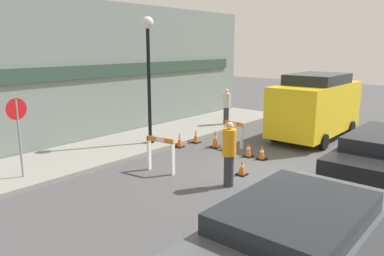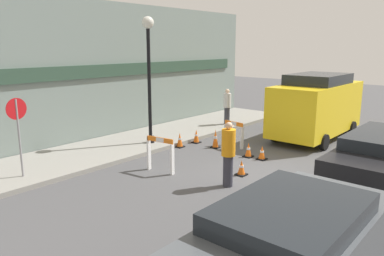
{
  "view_description": "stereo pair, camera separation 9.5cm",
  "coord_description": "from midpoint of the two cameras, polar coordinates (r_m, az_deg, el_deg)",
  "views": [
    {
      "loc": [
        -9.52,
        -4.81,
        3.79
      ],
      "look_at": [
        0.12,
        3.3,
        1.0
      ],
      "focal_mm": 35.0,
      "sensor_mm": 36.0,
      "label": 1
    },
    {
      "loc": [
        -9.46,
        -4.88,
        3.79
      ],
      "look_at": [
        0.12,
        3.3,
        1.0
      ],
      "focal_mm": 35.0,
      "sensor_mm": 36.0,
      "label": 2
    }
  ],
  "objects": [
    {
      "name": "ground_plane",
      "position": [
        11.3,
        12.37,
        -7.39
      ],
      "size": [
        60.0,
        60.0,
        0.0
      ],
      "primitive_type": "plane",
      "color": "#4C4C4F"
    },
    {
      "name": "person_worker",
      "position": [
        10.16,
        5.41,
        -3.7
      ],
      "size": [
        0.53,
        0.53,
        1.8
      ],
      "rotation": [
        0.0,
        0.0,
        0.94
      ],
      "color": "#33333D",
      "rests_on": "ground_plane"
    },
    {
      "name": "sidewalk_slab",
      "position": [
        14.9,
        -8.55,
        -2.09
      ],
      "size": [
        18.0,
        3.07,
        0.15
      ],
      "color": "gray",
      "rests_on": "ground_plane"
    },
    {
      "name": "traffic_cone_5",
      "position": [
        14.19,
        -2.11,
        -1.88
      ],
      "size": [
        0.3,
        0.3,
        0.56
      ],
      "color": "black",
      "rests_on": "ground_plane"
    },
    {
      "name": "work_van",
      "position": [
        16.21,
        18.21,
        3.52
      ],
      "size": [
        5.03,
        2.21,
        2.66
      ],
      "color": "yellow",
      "rests_on": "ground_plane"
    },
    {
      "name": "traffic_cone_3",
      "position": [
        11.28,
        7.37,
        -6.05
      ],
      "size": [
        0.3,
        0.3,
        0.47
      ],
      "color": "black",
      "rests_on": "ground_plane"
    },
    {
      "name": "storefront_facade",
      "position": [
        15.71,
        -12.8,
        8.4
      ],
      "size": [
        18.0,
        0.22,
        5.5
      ],
      "color": "gray",
      "rests_on": "ground_plane"
    },
    {
      "name": "traffic_cone_2",
      "position": [
        12.9,
        10.41,
        -3.75
      ],
      "size": [
        0.3,
        0.3,
        0.48
      ],
      "color": "black",
      "rests_on": "ground_plane"
    },
    {
      "name": "barricade_0",
      "position": [
        14.24,
        6.13,
        -0.78
      ],
      "size": [
        0.24,
        0.89,
        0.99
      ],
      "rotation": [
        0.0,
        0.0,
        7.73
      ],
      "color": "white",
      "rests_on": "ground_plane"
    },
    {
      "name": "traffic_cone_0",
      "position": [
        13.11,
        8.38,
        -3.35
      ],
      "size": [
        0.3,
        0.3,
        0.51
      ],
      "color": "black",
      "rests_on": "ground_plane"
    },
    {
      "name": "stop_sign",
      "position": [
        11.36,
        -25.2,
        0.44
      ],
      "size": [
        0.6,
        0.08,
        2.24
      ],
      "rotation": [
        0.0,
        0.0,
        3.24
      ],
      "color": "gray",
      "rests_on": "sidewalk_slab"
    },
    {
      "name": "barricade_1",
      "position": [
        11.39,
        -5.03,
        -3.84
      ],
      "size": [
        0.25,
        0.97,
        1.09
      ],
      "rotation": [
        0.0,
        0.0,
        11.12
      ],
      "color": "white",
      "rests_on": "ground_plane"
    },
    {
      "name": "person_pedestrian",
      "position": [
        17.63,
        5.1,
        3.45
      ],
      "size": [
        0.49,
        0.49,
        1.66
      ],
      "rotation": [
        0.0,
        0.0,
        3.7
      ],
      "color": "#33333D",
      "rests_on": "sidewalk_slab"
    },
    {
      "name": "streetlamp_post",
      "position": [
        13.99,
        -6.85,
        9.85
      ],
      "size": [
        0.44,
        0.44,
        4.66
      ],
      "color": "black",
      "rests_on": "sidewalk_slab"
    },
    {
      "name": "traffic_cone_1",
      "position": [
        14.11,
        3.36,
        -1.68
      ],
      "size": [
        0.3,
        0.3,
        0.7
      ],
      "color": "black",
      "rests_on": "ground_plane"
    },
    {
      "name": "traffic_cone_4",
      "position": [
        14.82,
        0.42,
        -1.29
      ],
      "size": [
        0.3,
        0.3,
        0.54
      ],
      "color": "black",
      "rests_on": "ground_plane"
    }
  ]
}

